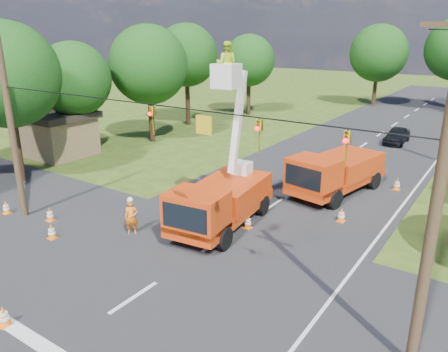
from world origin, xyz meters
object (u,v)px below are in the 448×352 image
Objects in this scene: second_truck at (335,172)px; ground_worker at (131,217)px; traffic_cone_6 at (6,207)px; distant_car at (397,135)px; traffic_cone_4 at (52,231)px; tree_left_c at (74,79)px; tree_far_a at (379,53)px; tree_left_e at (187,55)px; traffic_cone_3 at (341,215)px; pole_left at (11,126)px; pole_right_near at (439,190)px; tree_left_b at (6,75)px; bucket_truck at (221,192)px; shed at (55,133)px; traffic_cone_2 at (248,222)px; tree_left_f at (249,61)px; traffic_cone_7 at (397,184)px; traffic_cone_0 at (4,316)px; traffic_cone_5 at (50,214)px; tree_left_d at (149,65)px.

second_truck reaches higher than ground_worker.
distant_car is at bearing 64.37° from traffic_cone_6.
traffic_cone_4 is 0.09× the size of tree_left_c.
tree_left_e is at bearing -119.33° from tree_far_a.
tree_far_a is (11.80, 21.00, -0.30)m from tree_left_e.
tree_far_a reaches higher than traffic_cone_3.
tree_left_e is at bearing 161.54° from second_truck.
pole_right_near is at bearing 0.00° from pole_left.
ground_worker is at bearing -7.66° from tree_left_b.
bucket_truck is 7.59m from second_truck.
tree_left_e is (1.20, 14.00, 4.87)m from shed.
tree_left_f reaches higher than traffic_cone_2.
bucket_truck reaches higher than traffic_cone_3.
traffic_cone_6 is at bearing -149.05° from traffic_cone_3.
traffic_cone_7 is at bearing 15.04° from shed.
tree_left_b is (-8.30, 3.78, 5.95)m from traffic_cone_4.
shed is 0.68× the size of tree_left_c.
traffic_cone_7 is 0.13× the size of shed.
tree_left_e reaches higher than pole_left.
traffic_cone_0 is 12.86m from pole_right_near.
traffic_cone_5 is 0.08× the size of tree_left_b.
traffic_cone_0 is at bearing -105.06° from bucket_truck.
second_truck is at bearing 7.53° from tree_left_c.
shed is (-17.23, 3.62, -0.13)m from bucket_truck.
traffic_cone_2 is 0.07× the size of tree_far_a.
tree_left_c is at bearing -108.69° from tree_far_a.
traffic_cone_3 is 25.47m from tree_left_e.
traffic_cone_5 is at bearing -112.19° from distant_car.
traffic_cone_2 is 8.68m from traffic_cone_4.
traffic_cone_0 is at bearing -57.79° from tree_left_d.
bucket_truck is at bearing -61.30° from tree_left_f.
bucket_truck is at bearing -83.75° from tree_far_a.
bucket_truck is 11.65× the size of traffic_cone_3.
ground_worker is 2.29× the size of traffic_cone_7.
traffic_cone_4 is at bearing -74.39° from tree_left_f.
traffic_cone_7 is 0.08× the size of tree_left_d.
bucket_truck is 2.16× the size of distant_car.
traffic_cone_6 and traffic_cone_7 have the same top height.
traffic_cone_6 is at bearing -81.86° from tree_left_f.
tree_left_f is (-23.30, 30.00, 0.58)m from pole_right_near.
pole_left is 11.44m from tree_left_c.
second_truck is at bearing 44.92° from pole_left.
tree_left_c is (-20.13, 0.92, 5.08)m from traffic_cone_3.
ground_worker reaches higher than distant_car.
tree_left_e is at bearing 104.42° from tree_left_d.
pole_right_near reaches higher than tree_left_f.
ground_worker is 15.56m from tree_left_c.
traffic_cone_7 is at bearing 30.02° from tree_left_b.
tree_left_e reaches higher than tree_left_d.
distant_car is at bearing 53.81° from tree_left_b.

